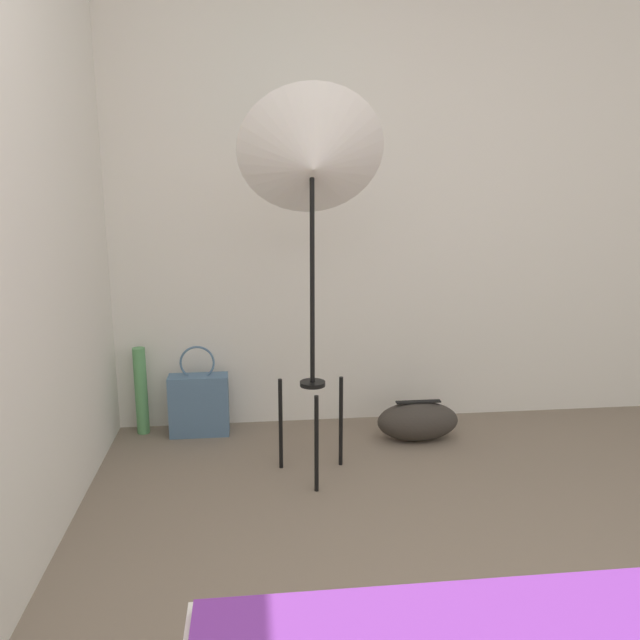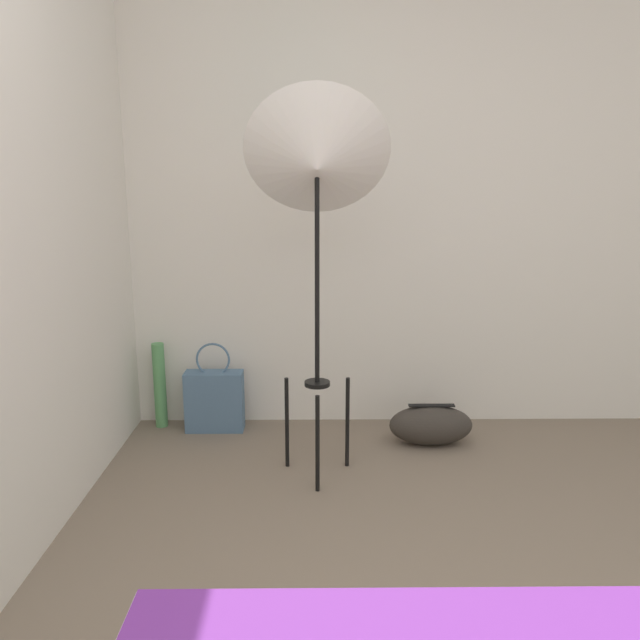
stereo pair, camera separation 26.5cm
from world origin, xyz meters
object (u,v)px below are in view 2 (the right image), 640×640
at_px(tote_bag, 215,400).
at_px(duffel_bag, 431,425).
at_px(photo_umbrella, 317,165).
at_px(paper_roll, 160,385).

relative_size(tote_bag, duffel_bag, 1.15).
height_order(photo_umbrella, tote_bag, photo_umbrella).
bearing_deg(paper_roll, duffel_bag, -10.16).
xyz_separation_m(tote_bag, paper_roll, (-0.32, 0.06, 0.07)).
height_order(tote_bag, paper_roll, tote_bag).
xyz_separation_m(photo_umbrella, paper_roll, (-0.90, 0.62, -1.21)).
bearing_deg(photo_umbrella, duffel_bag, 29.60).
distance_m(tote_bag, paper_roll, 0.33).
relative_size(photo_umbrella, duffel_bag, 4.00).
bearing_deg(photo_umbrella, paper_roll, 145.48).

